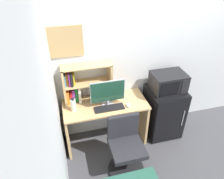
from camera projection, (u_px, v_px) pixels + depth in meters
wall_back at (181, 53)px, 3.41m from camera, size 6.40×0.04×2.60m
wall_left at (56, 163)px, 1.68m from camera, size 0.04×4.40×2.60m
desk at (105, 116)px, 3.31m from camera, size 1.25×0.57×0.78m
hutch_bookshelf at (80, 84)px, 3.09m from camera, size 0.71×0.24×0.59m
monitor at (108, 93)px, 3.01m from camera, size 0.50×0.18×0.42m
keyboard at (109, 108)px, 3.07m from camera, size 0.43×0.14×0.02m
computer_mouse at (128, 105)px, 3.11m from camera, size 0.07×0.10×0.03m
water_bottle at (73, 105)px, 2.98m from camera, size 0.08×0.08×0.21m
mini_fridge at (163, 111)px, 3.56m from camera, size 0.56×0.56×0.86m
microwave at (168, 82)px, 3.24m from camera, size 0.50×0.37×0.29m
desk_chair at (126, 149)px, 2.96m from camera, size 0.52×0.52×0.86m
wall_corkboard at (60, 42)px, 2.78m from camera, size 0.59×0.02×0.42m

